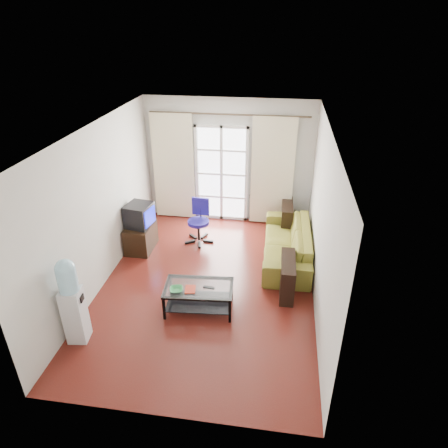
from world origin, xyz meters
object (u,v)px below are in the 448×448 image
at_px(sofa, 287,243).
at_px(crt_tv, 138,215).
at_px(tv_stand, 141,237).
at_px(water_cooler, 72,300).
at_px(task_chair, 199,229).
at_px(coffee_table, 199,295).

relative_size(sofa, crt_tv, 3.93).
height_order(tv_stand, water_cooler, water_cooler).
bearing_deg(water_cooler, crt_tv, 81.53).
bearing_deg(sofa, water_cooler, -48.88).
bearing_deg(crt_tv, tv_stand, -108.86).
bearing_deg(task_chair, tv_stand, -152.12).
relative_size(sofa, task_chair, 2.43).
xyz_separation_m(task_chair, water_cooler, (-1.15, -3.02, 0.44)).
relative_size(tv_stand, water_cooler, 0.53).
xyz_separation_m(coffee_table, task_chair, (-0.43, 2.12, -0.01)).
distance_m(coffee_table, water_cooler, 1.87).
height_order(coffee_table, water_cooler, water_cooler).
distance_m(tv_stand, crt_tv, 0.49).
height_order(crt_tv, water_cooler, water_cooler).
bearing_deg(task_chair, sofa, -7.76).
bearing_deg(sofa, task_chair, -102.68).
height_order(coffee_table, tv_stand, tv_stand).
xyz_separation_m(tv_stand, crt_tv, (0.00, 0.00, 0.49)).
relative_size(coffee_table, task_chair, 1.24).
bearing_deg(water_cooler, coffee_table, 22.65).
xyz_separation_m(coffee_table, water_cooler, (-1.58, -0.90, 0.43)).
bearing_deg(crt_tv, task_chair, 33.83).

